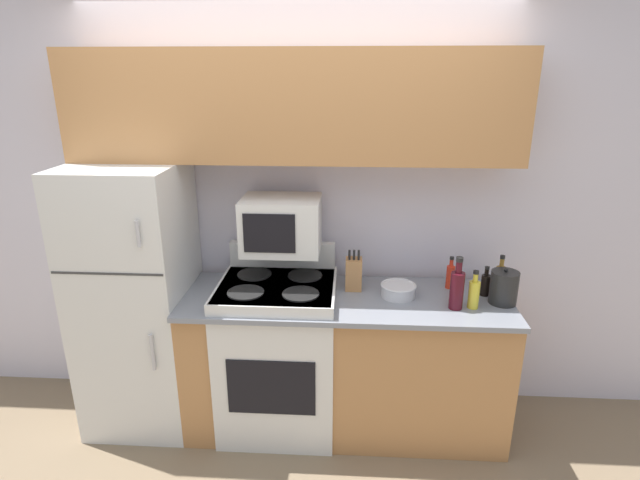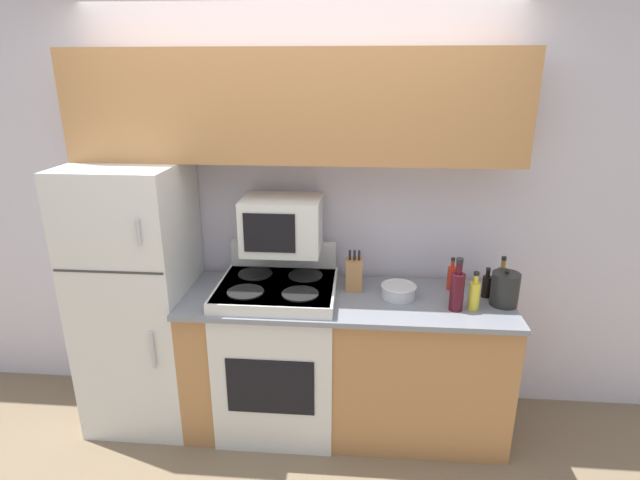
{
  "view_description": "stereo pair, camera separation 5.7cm",
  "coord_description": "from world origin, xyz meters",
  "px_view_note": "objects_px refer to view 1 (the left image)",
  "views": [
    {
      "loc": [
        0.32,
        -2.36,
        2.12
      ],
      "look_at": [
        0.16,
        0.27,
        1.23
      ],
      "focal_mm": 28.0,
      "sensor_mm": 36.0,
      "label": 1
    },
    {
      "loc": [
        0.38,
        -2.35,
        2.12
      ],
      "look_at": [
        0.16,
        0.27,
        1.23
      ],
      "focal_mm": 28.0,
      "sensor_mm": 36.0,
      "label": 2
    }
  ],
  "objects_px": {
    "stove": "(279,353)",
    "kettle": "(504,287)",
    "microwave": "(281,225)",
    "knife_block": "(354,274)",
    "bottle_vinegar": "(500,279)",
    "refrigerator": "(138,299)",
    "bottle_cooking_spray": "(474,293)",
    "bottle_soy_sauce": "(485,284)",
    "bottle_hot_sauce": "(450,276)",
    "bottle_wine_red": "(457,289)",
    "bowl": "(398,290)"
  },
  "relations": [
    {
      "from": "knife_block",
      "to": "bottle_hot_sauce",
      "type": "height_order",
      "value": "knife_block"
    },
    {
      "from": "microwave",
      "to": "knife_block",
      "type": "relative_size",
      "value": 1.81
    },
    {
      "from": "refrigerator",
      "to": "knife_block",
      "type": "relative_size",
      "value": 6.54
    },
    {
      "from": "stove",
      "to": "bowl",
      "type": "bearing_deg",
      "value": 1.63
    },
    {
      "from": "kettle",
      "to": "bowl",
      "type": "bearing_deg",
      "value": 175.15
    },
    {
      "from": "bottle_cooking_spray",
      "to": "bowl",
      "type": "bearing_deg",
      "value": 163.18
    },
    {
      "from": "microwave",
      "to": "bottle_cooking_spray",
      "type": "distance_m",
      "value": 1.15
    },
    {
      "from": "refrigerator",
      "to": "bottle_hot_sauce",
      "type": "height_order",
      "value": "refrigerator"
    },
    {
      "from": "microwave",
      "to": "kettle",
      "type": "height_order",
      "value": "microwave"
    },
    {
      "from": "bottle_wine_red",
      "to": "kettle",
      "type": "bearing_deg",
      "value": 16.85
    },
    {
      "from": "bowl",
      "to": "kettle",
      "type": "distance_m",
      "value": 0.58
    },
    {
      "from": "bottle_soy_sauce",
      "to": "bottle_vinegar",
      "type": "xyz_separation_m",
      "value": [
        0.09,
        0.03,
        0.02
      ]
    },
    {
      "from": "refrigerator",
      "to": "bottle_hot_sauce",
      "type": "bearing_deg",
      "value": 4.09
    },
    {
      "from": "bottle_soy_sauce",
      "to": "bottle_hot_sauce",
      "type": "relative_size",
      "value": 0.9
    },
    {
      "from": "refrigerator",
      "to": "microwave",
      "type": "height_order",
      "value": "refrigerator"
    },
    {
      "from": "stove",
      "to": "kettle",
      "type": "xyz_separation_m",
      "value": [
        1.29,
        -0.03,
        0.49
      ]
    },
    {
      "from": "refrigerator",
      "to": "stove",
      "type": "bearing_deg",
      "value": -1.76
    },
    {
      "from": "stove",
      "to": "bowl",
      "type": "distance_m",
      "value": 0.83
    },
    {
      "from": "bottle_cooking_spray",
      "to": "bottle_soy_sauce",
      "type": "distance_m",
      "value": 0.2
    },
    {
      "from": "microwave",
      "to": "refrigerator",
      "type": "bearing_deg",
      "value": -173.87
    },
    {
      "from": "bottle_hot_sauce",
      "to": "bottle_wine_red",
      "type": "bearing_deg",
      "value": -93.76
    },
    {
      "from": "refrigerator",
      "to": "bottle_hot_sauce",
      "type": "relative_size",
      "value": 8.19
    },
    {
      "from": "stove",
      "to": "bottle_vinegar",
      "type": "xyz_separation_m",
      "value": [
        1.3,
        0.09,
        0.49
      ]
    },
    {
      "from": "stove",
      "to": "knife_block",
      "type": "relative_size",
      "value": 4.44
    },
    {
      "from": "microwave",
      "to": "bottle_vinegar",
      "type": "distance_m",
      "value": 1.31
    },
    {
      "from": "stove",
      "to": "bowl",
      "type": "xyz_separation_m",
      "value": [
        0.71,
        0.02,
        0.43
      ]
    },
    {
      "from": "bottle_hot_sauce",
      "to": "bottle_cooking_spray",
      "type": "bearing_deg",
      "value": -73.16
    },
    {
      "from": "stove",
      "to": "bottle_soy_sauce",
      "type": "bearing_deg",
      "value": 3.16
    },
    {
      "from": "microwave",
      "to": "bottle_vinegar",
      "type": "relative_size",
      "value": 1.89
    },
    {
      "from": "refrigerator",
      "to": "kettle",
      "type": "distance_m",
      "value": 2.15
    },
    {
      "from": "stove",
      "to": "kettle",
      "type": "distance_m",
      "value": 1.38
    },
    {
      "from": "refrigerator",
      "to": "bowl",
      "type": "distance_m",
      "value": 1.57
    },
    {
      "from": "refrigerator",
      "to": "kettle",
      "type": "height_order",
      "value": "refrigerator"
    },
    {
      "from": "bottle_vinegar",
      "to": "bottle_wine_red",
      "type": "distance_m",
      "value": 0.36
    },
    {
      "from": "microwave",
      "to": "bottle_cooking_spray",
      "type": "height_order",
      "value": "microwave"
    },
    {
      "from": "refrigerator",
      "to": "bottle_wine_red",
      "type": "bearing_deg",
      "value": -4.28
    },
    {
      "from": "microwave",
      "to": "kettle",
      "type": "distance_m",
      "value": 1.31
    },
    {
      "from": "bottle_cooking_spray",
      "to": "bottle_hot_sauce",
      "type": "distance_m",
      "value": 0.27
    },
    {
      "from": "kettle",
      "to": "bottle_vinegar",
      "type": "bearing_deg",
      "value": 84.26
    },
    {
      "from": "stove",
      "to": "bowl",
      "type": "height_order",
      "value": "stove"
    },
    {
      "from": "bottle_wine_red",
      "to": "bottle_hot_sauce",
      "type": "distance_m",
      "value": 0.28
    },
    {
      "from": "bottle_soy_sauce",
      "to": "bottle_wine_red",
      "type": "distance_m",
      "value": 0.27
    },
    {
      "from": "knife_block",
      "to": "refrigerator",
      "type": "bearing_deg",
      "value": -176.2
    },
    {
      "from": "knife_block",
      "to": "bottle_cooking_spray",
      "type": "distance_m",
      "value": 0.69
    },
    {
      "from": "refrigerator",
      "to": "bottle_cooking_spray",
      "type": "xyz_separation_m",
      "value": [
        1.96,
        -0.13,
        0.15
      ]
    },
    {
      "from": "bottle_hot_sauce",
      "to": "kettle",
      "type": "bearing_deg",
      "value": -36.19
    },
    {
      "from": "bottle_vinegar",
      "to": "bottle_wine_red",
      "type": "xyz_separation_m",
      "value": [
        -0.29,
        -0.21,
        0.02
      ]
    },
    {
      "from": "knife_block",
      "to": "bottle_vinegar",
      "type": "relative_size",
      "value": 1.04
    },
    {
      "from": "knife_block",
      "to": "bottle_vinegar",
      "type": "xyz_separation_m",
      "value": [
        0.85,
        -0.02,
        -0.0
      ]
    },
    {
      "from": "stove",
      "to": "bottle_wine_red",
      "type": "bearing_deg",
      "value": -6.4
    }
  ]
}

